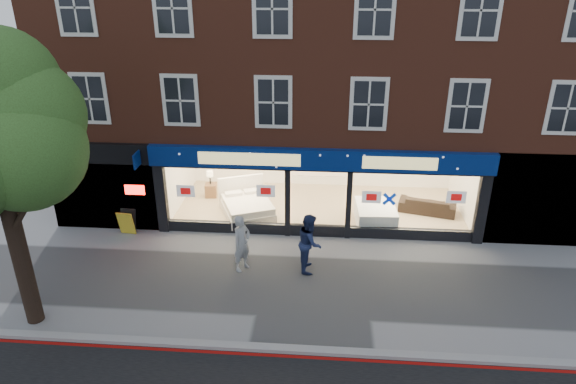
# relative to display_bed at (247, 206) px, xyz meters

# --- Properties ---
(ground) EXTENTS (120.00, 120.00, 0.00)m
(ground) POSITION_rel_display_bed_xyz_m (2.70, -4.35, -0.44)
(ground) COLOR gray
(ground) RESTS_ON ground
(kerb_line) EXTENTS (60.00, 0.10, 0.01)m
(kerb_line) POSITION_rel_display_bed_xyz_m (2.70, -7.45, -0.43)
(kerb_line) COLOR #8C0A07
(kerb_line) RESTS_ON ground
(kerb_stone) EXTENTS (60.00, 0.25, 0.12)m
(kerb_stone) POSITION_rel_display_bed_xyz_m (2.70, -7.25, -0.38)
(kerb_stone) COLOR gray
(kerb_stone) RESTS_ON ground
(showroom_floor) EXTENTS (11.00, 4.50, 0.10)m
(showroom_floor) POSITION_rel_display_bed_xyz_m (2.70, 0.90, -0.39)
(showroom_floor) COLOR tan
(showroom_floor) RESTS_ON ground
(building) EXTENTS (19.00, 8.26, 10.30)m
(building) POSITION_rel_display_bed_xyz_m (2.68, 2.59, 6.23)
(building) COLOR brown
(building) RESTS_ON ground
(display_bed) EXTENTS (2.41, 2.62, 1.20)m
(display_bed) POSITION_rel_display_bed_xyz_m (0.00, 0.00, 0.00)
(display_bed) COLOR white
(display_bed) RESTS_ON showroom_floor
(bedside_table) EXTENTS (0.50, 0.50, 0.55)m
(bedside_table) POSITION_rel_display_bed_xyz_m (-1.70, 1.47, -0.06)
(bedside_table) COLOR brown
(bedside_table) RESTS_ON showroom_floor
(mattress_stack) EXTENTS (1.48, 1.82, 0.69)m
(mattress_stack) POSITION_rel_display_bed_xyz_m (4.79, -0.35, 0.01)
(mattress_stack) COLOR white
(mattress_stack) RESTS_ON showroom_floor
(sofa) EXTENTS (2.25, 1.33, 0.62)m
(sofa) POSITION_rel_display_bed_xyz_m (6.83, 0.72, -0.03)
(sofa) COLOR black
(sofa) RESTS_ON showroom_floor
(a_board) EXTENTS (0.62, 0.44, 0.90)m
(a_board) POSITION_rel_display_bed_xyz_m (-4.03, -1.65, 0.01)
(a_board) COLOR gold
(a_board) RESTS_ON ground
(pedestrian_grey) EXTENTS (0.74, 0.80, 1.84)m
(pedestrian_grey) POSITION_rel_display_bed_xyz_m (0.41, -3.61, 0.49)
(pedestrian_grey) COLOR #929598
(pedestrian_grey) RESTS_ON ground
(pedestrian_blue) EXTENTS (0.75, 0.95, 1.90)m
(pedestrian_blue) POSITION_rel_display_bed_xyz_m (2.50, -3.45, 0.51)
(pedestrian_blue) COLOR #1A254B
(pedestrian_blue) RESTS_ON ground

